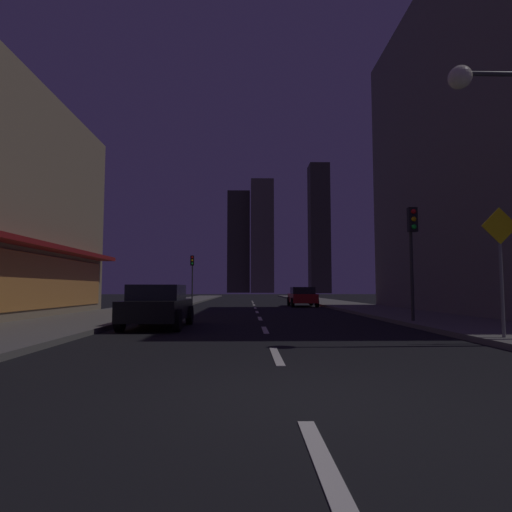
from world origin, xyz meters
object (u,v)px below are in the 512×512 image
(fire_hydrant_far_left, at_px, (158,303))
(pedestrian_crossing_sign, at_px, (501,260))
(traffic_light_far_left, at_px, (192,268))
(street_lamp_right, at_px, (494,133))
(car_parked_far, at_px, (302,296))
(car_parked_near, at_px, (158,306))
(traffic_light_near_right, at_px, (412,238))

(fire_hydrant_far_left, distance_m, pedestrian_crossing_sign, 19.32)
(traffic_light_far_left, height_order, street_lamp_right, street_lamp_right)
(traffic_light_far_left, bearing_deg, car_parked_far, -34.35)
(car_parked_near, distance_m, car_parked_far, 18.71)
(fire_hydrant_far_left, height_order, traffic_light_far_left, traffic_light_far_left)
(car_parked_far, xyz_separation_m, fire_hydrant_far_left, (-9.50, -6.22, -0.29))
(traffic_light_far_left, bearing_deg, traffic_light_near_right, -64.16)
(car_parked_far, distance_m, fire_hydrant_far_left, 11.36)
(pedestrian_crossing_sign, bearing_deg, traffic_light_far_left, 111.71)
(traffic_light_far_left, relative_size, pedestrian_crossing_sign, 1.33)
(car_parked_far, relative_size, traffic_light_near_right, 1.01)
(car_parked_near, relative_size, fire_hydrant_far_left, 6.48)
(street_lamp_right, bearing_deg, traffic_light_far_left, 111.10)
(car_parked_near, distance_m, traffic_light_near_right, 9.46)
(traffic_light_far_left, height_order, pedestrian_crossing_sign, traffic_light_far_left)
(car_parked_near, relative_size, pedestrian_crossing_sign, 1.34)
(car_parked_near, height_order, traffic_light_near_right, traffic_light_near_right)
(car_parked_far, relative_size, fire_hydrant_far_left, 6.48)
(car_parked_far, distance_m, pedestrian_crossing_sign, 21.79)
(fire_hydrant_far_left, relative_size, pedestrian_crossing_sign, 0.21)
(car_parked_near, distance_m, fire_hydrant_far_left, 11.30)
(traffic_light_far_left, xyz_separation_m, street_lamp_right, (10.88, -28.20, 1.87))
(fire_hydrant_far_left, distance_m, street_lamp_right, 19.93)
(street_lamp_right, bearing_deg, pedestrian_crossing_sign, 55.28)
(traffic_light_near_right, bearing_deg, street_lamp_right, -91.26)
(street_lamp_right, bearing_deg, car_parked_near, 152.33)
(traffic_light_far_left, distance_m, pedestrian_crossing_sign, 30.03)
(traffic_light_near_right, bearing_deg, car_parked_near, -175.14)
(street_lamp_right, distance_m, pedestrian_crossing_sign, 3.07)
(fire_hydrant_far_left, bearing_deg, car_parked_near, -78.25)
(car_parked_far, xyz_separation_m, traffic_light_far_left, (-9.10, 6.22, 2.45))
(street_lamp_right, bearing_deg, fire_hydrant_far_left, 125.58)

